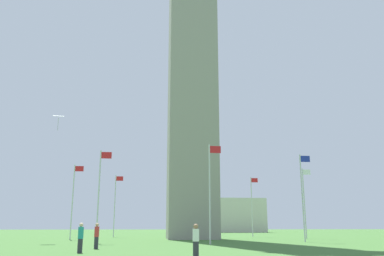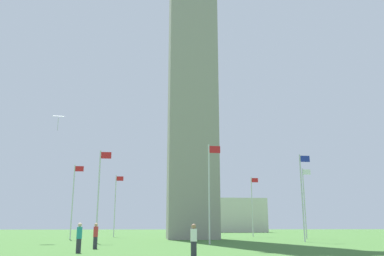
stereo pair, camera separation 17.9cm
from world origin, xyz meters
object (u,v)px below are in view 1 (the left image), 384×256
at_px(flagpole_nw, 303,193).
at_px(person_white_shirt, 196,241).
at_px(flagpole_e, 182,205).
at_px(flagpole_sw, 99,191).
at_px(flagpole_s, 73,198).
at_px(flagpole_se, 115,203).
at_px(flagpole_w, 210,188).
at_px(person_red_shirt, 97,236).
at_px(kite_white_diamond, 59,117).
at_px(flagpole_ne, 252,204).
at_px(distant_building, 213,216).
at_px(person_teal_shirt, 81,238).
at_px(flagpole_n, 305,200).
at_px(obelisk_monument, 192,31).

xyz_separation_m(flagpole_nw, person_white_shirt, (-13.13, -19.10, -3.92)).
height_order(flagpole_e, flagpole_sw, same).
bearing_deg(flagpole_s, flagpole_se, 67.50).
distance_m(flagpole_s, person_white_shirt, 31.45).
xyz_separation_m(flagpole_w, person_white_shirt, (-3.07, -14.93, -3.92)).
relative_size(person_red_shirt, kite_white_diamond, 0.98).
height_order(flagpole_ne, flagpole_e, same).
xyz_separation_m(flagpole_e, distant_building, (11.39, 40.17, -0.72)).
relative_size(flagpole_s, person_white_shirt, 5.29).
bearing_deg(flagpole_se, person_red_shirt, -87.84).
xyz_separation_m(flagpole_w, person_teal_shirt, (-9.35, -10.15, -3.88)).
xyz_separation_m(flagpole_sw, person_teal_shirt, (0.70, -14.31, -3.88)).
height_order(flagpole_n, flagpole_s, same).
distance_m(obelisk_monument, distant_building, 60.20).
height_order(obelisk_monument, flagpole_sw, obelisk_monument).
xyz_separation_m(flagpole_s, distant_building, (25.61, 54.39, -0.72)).
relative_size(person_red_shirt, person_teal_shirt, 1.01).
distance_m(flagpole_ne, person_red_shirt, 35.92).
distance_m(person_teal_shirt, kite_white_diamond, 22.20).
distance_m(person_red_shirt, kite_white_diamond, 19.19).
bearing_deg(person_teal_shirt, flagpole_se, 36.66).
distance_m(flagpole_e, distant_building, 41.76).
bearing_deg(distant_building, kite_white_diamond, -113.51).
height_order(flagpole_nw, person_teal_shirt, flagpole_nw).
distance_m(flagpole_se, flagpole_nw, 28.43).
relative_size(obelisk_monument, person_red_shirt, 31.28).
height_order(obelisk_monument, flagpole_e, obelisk_monument).
height_order(flagpole_w, kite_white_diamond, kite_white_diamond).
bearing_deg(flagpole_n, flagpole_e, 135.00).
height_order(flagpole_sw, distant_building, flagpole_sw).
bearing_deg(flagpole_e, obelisk_monument, -90.22).
bearing_deg(flagpole_se, obelisk_monument, -45.16).
relative_size(person_white_shirt, kite_white_diamond, 0.93).
distance_m(flagpole_e, flagpole_sw, 26.26).
distance_m(flagpole_s, distant_building, 60.12).
bearing_deg(flagpole_n, flagpole_sw, -157.50).
distance_m(person_white_shirt, person_teal_shirt, 7.90).
bearing_deg(person_teal_shirt, obelisk_monument, 14.61).
distance_m(flagpole_n, flagpole_e, 20.10).
height_order(person_teal_shirt, distant_building, distant_building).
height_order(flagpole_ne, person_teal_shirt, flagpole_ne).
xyz_separation_m(flagpole_s, flagpole_w, (14.21, -14.21, 0.00)).
bearing_deg(distant_building, flagpole_n, -87.03).
height_order(flagpole_e, person_white_shirt, flagpole_e).
bearing_deg(person_teal_shirt, person_red_shirt, 29.42).
relative_size(obelisk_monument, flagpole_w, 6.25).
height_order(flagpole_se, person_white_shirt, flagpole_se).
bearing_deg(flagpole_nw, kite_white_diamond, 172.29).
relative_size(flagpole_n, flagpole_s, 1.00).
height_order(obelisk_monument, kite_white_diamond, obelisk_monument).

